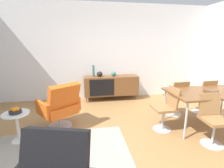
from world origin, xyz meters
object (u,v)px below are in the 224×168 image
at_px(side_table_round, 17,124).
at_px(lounge_chair_red, 60,106).
at_px(dining_chair_near_window, 166,107).
at_px(dining_chair_back_right, 204,95).
at_px(dining_chair_front_left, 213,117).
at_px(fruit_bowl, 15,111).
at_px(sideboard, 111,85).
at_px(dining_chair_back_left, 177,97).
at_px(dining_table, 209,94).
at_px(vase_cobalt, 114,74).
at_px(wooden_bowl_on_table, 211,91).
at_px(vase_sculptural_dark, 93,71).
at_px(vase_ceramic_small, 100,74).

bearing_deg(side_table_round, lounge_chair_red, 29.10).
height_order(dining_chair_near_window, dining_chair_back_right, same).
xyz_separation_m(dining_chair_front_left, lounge_chair_red, (-2.58, 0.99, -0.00)).
bearing_deg(fruit_bowl, sideboard, 44.46).
height_order(dining_chair_back_left, lounge_chair_red, lounge_chair_red).
distance_m(dining_table, side_table_round, 3.63).
relative_size(vase_cobalt, wooden_bowl_on_table, 0.57).
xyz_separation_m(dining_chair_back_right, fruit_bowl, (-3.96, -0.51, 0.09)).
height_order(dining_chair_near_window, dining_chair_front_left, same).
distance_m(vase_sculptural_dark, lounge_chair_red, 1.76).
relative_size(wooden_bowl_on_table, dining_chair_front_left, 0.30).
height_order(vase_cobalt, fruit_bowl, vase_cobalt).
distance_m(vase_ceramic_small, dining_chair_front_left, 3.03).
bearing_deg(vase_sculptural_dark, lounge_chair_red, -116.24).
height_order(vase_sculptural_dark, dining_chair_back_left, vase_sculptural_dark).
bearing_deg(dining_chair_back_right, vase_ceramic_small, 149.05).
bearing_deg(dining_chair_front_left, lounge_chair_red, 158.99).
bearing_deg(dining_chair_back_right, sideboard, 145.07).
relative_size(vase_ceramic_small, dining_table, 0.10).
bearing_deg(dining_chair_back_left, dining_chair_near_window, -134.12).
xyz_separation_m(dining_chair_back_left, dining_chair_back_right, (0.70, 0.00, 0.00)).
xyz_separation_m(dining_chair_back_right, lounge_chair_red, (-3.28, -0.13, -0.00)).
height_order(vase_sculptural_dark, side_table_round, vase_sculptural_dark).
bearing_deg(side_table_round, wooden_bowl_on_table, -2.04).
relative_size(vase_ceramic_small, dining_chair_back_right, 0.19).
relative_size(vase_cobalt, lounge_chair_red, 0.16).
relative_size(dining_chair_near_window, side_table_round, 1.65).
distance_m(vase_sculptural_dark, wooden_bowl_on_table, 2.96).
xyz_separation_m(sideboard, vase_sculptural_dark, (-0.51, 0.00, 0.45)).
xyz_separation_m(wooden_bowl_on_table, dining_chair_near_window, (-0.86, 0.08, -0.30)).
distance_m(dining_chair_back_right, side_table_round, 4.00).
relative_size(sideboard, side_table_round, 3.08).
bearing_deg(dining_chair_back_left, vase_ceramic_small, 139.46).
relative_size(vase_ceramic_small, lounge_chair_red, 0.18).
bearing_deg(fruit_bowl, dining_chair_front_left, -10.59).
distance_m(vase_ceramic_small, lounge_chair_red, 1.83).
height_order(dining_chair_back_left, fruit_bowl, dining_chair_back_left).
distance_m(dining_chair_near_window, dining_chair_back_right, 1.36).
distance_m(dining_table, lounge_chair_red, 2.97).
xyz_separation_m(dining_table, side_table_round, (-3.61, 0.05, -0.38)).
bearing_deg(side_table_round, vase_sculptural_dark, 53.08).
height_order(vase_cobalt, dining_chair_front_left, same).
bearing_deg(dining_chair_front_left, wooden_bowl_on_table, 56.78).
xyz_separation_m(sideboard, side_table_round, (-1.95, -1.91, -0.12)).
bearing_deg(vase_ceramic_small, dining_chair_back_right, -30.95).
bearing_deg(vase_ceramic_small, dining_chair_front_left, -56.90).
distance_m(vase_ceramic_small, dining_table, 2.80).
height_order(wooden_bowl_on_table, dining_chair_near_window, dining_chair_near_window).
height_order(vase_sculptural_dark, dining_chair_near_window, vase_sculptural_dark).
bearing_deg(fruit_bowl, lounge_chair_red, 29.26).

